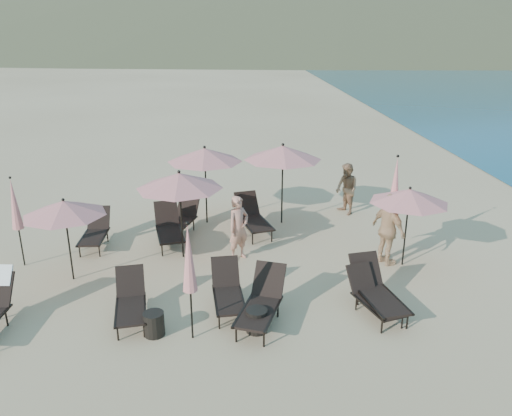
{
  "coord_description": "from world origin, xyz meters",
  "views": [
    {
      "loc": [
        -0.34,
        -9.21,
        5.56
      ],
      "look_at": [
        0.05,
        3.5,
        1.1
      ],
      "focal_mm": 35.0,
      "sensor_mm": 36.0,
      "label": 1
    }
  ],
  "objects_px": {
    "lounger_1": "(130,301)",
    "lounger_4": "(373,296)",
    "umbrella_open_2": "(409,196)",
    "side_table_1": "(257,320)",
    "lounger_3": "(262,301)",
    "umbrella_closed_0": "(189,259)",
    "lounger_9": "(253,217)",
    "beachgoer_a": "(239,228)",
    "lounger_7": "(169,227)",
    "umbrella_closed_1": "(395,187)",
    "lounger_2": "(228,291)",
    "umbrella_open_0": "(64,208)",
    "umbrella_closed_2": "(15,205)",
    "umbrella_open_4": "(283,153)",
    "umbrella_open_3": "(205,155)",
    "side_table_0": "(154,324)",
    "lounger_6": "(95,231)",
    "beachgoer_b": "(347,189)",
    "umbrella_open_1": "(179,181)",
    "lounger_8": "(181,218)",
    "beachgoer_c": "(388,230)"
  },
  "relations": [
    {
      "from": "lounger_1",
      "to": "lounger_4",
      "type": "bearing_deg",
      "value": -9.96
    },
    {
      "from": "umbrella_open_2",
      "to": "side_table_1",
      "type": "relative_size",
      "value": 4.42
    },
    {
      "from": "lounger_3",
      "to": "umbrella_closed_0",
      "type": "height_order",
      "value": "umbrella_closed_0"
    },
    {
      "from": "lounger_9",
      "to": "umbrella_open_2",
      "type": "bearing_deg",
      "value": -48.05
    },
    {
      "from": "beachgoer_a",
      "to": "lounger_7",
      "type": "bearing_deg",
      "value": 110.48
    },
    {
      "from": "umbrella_closed_0",
      "to": "umbrella_closed_1",
      "type": "height_order",
      "value": "umbrella_closed_1"
    },
    {
      "from": "lounger_4",
      "to": "lounger_7",
      "type": "distance_m",
      "value": 6.12
    },
    {
      "from": "lounger_2",
      "to": "lounger_9",
      "type": "distance_m",
      "value": 4.35
    },
    {
      "from": "umbrella_open_0",
      "to": "umbrella_closed_2",
      "type": "height_order",
      "value": "umbrella_closed_2"
    },
    {
      "from": "umbrella_closed_1",
      "to": "umbrella_closed_0",
      "type": "bearing_deg",
      "value": -143.26
    },
    {
      "from": "lounger_4",
      "to": "umbrella_open_4",
      "type": "height_order",
      "value": "umbrella_open_4"
    },
    {
      "from": "lounger_9",
      "to": "umbrella_open_3",
      "type": "xyz_separation_m",
      "value": [
        -1.4,
        0.88,
        1.66
      ]
    },
    {
      "from": "lounger_7",
      "to": "umbrella_closed_2",
      "type": "xyz_separation_m",
      "value": [
        -3.5,
        -1.31,
        1.16
      ]
    },
    {
      "from": "lounger_9",
      "to": "umbrella_open_2",
      "type": "distance_m",
      "value": 4.6
    },
    {
      "from": "lounger_9",
      "to": "umbrella_closed_0",
      "type": "height_order",
      "value": "umbrella_closed_0"
    },
    {
      "from": "side_table_0",
      "to": "lounger_4",
      "type": "bearing_deg",
      "value": 8.37
    },
    {
      "from": "umbrella_open_2",
      "to": "umbrella_closed_2",
      "type": "height_order",
      "value": "umbrella_closed_2"
    },
    {
      "from": "lounger_2",
      "to": "umbrella_closed_2",
      "type": "xyz_separation_m",
      "value": [
        -5.21,
        2.27,
        1.2
      ]
    },
    {
      "from": "umbrella_open_3",
      "to": "umbrella_open_2",
      "type": "bearing_deg",
      "value": -31.56
    },
    {
      "from": "lounger_2",
      "to": "umbrella_closed_2",
      "type": "relative_size",
      "value": 0.71
    },
    {
      "from": "side_table_0",
      "to": "side_table_1",
      "type": "bearing_deg",
      "value": 2.06
    },
    {
      "from": "umbrella_open_3",
      "to": "umbrella_closed_2",
      "type": "relative_size",
      "value": 1.04
    },
    {
      "from": "lounger_7",
      "to": "umbrella_open_2",
      "type": "distance_m",
      "value": 6.45
    },
    {
      "from": "lounger_6",
      "to": "beachgoer_b",
      "type": "relative_size",
      "value": 0.99
    },
    {
      "from": "umbrella_open_1",
      "to": "lounger_1",
      "type": "bearing_deg",
      "value": -103.82
    },
    {
      "from": "lounger_8",
      "to": "lounger_3",
      "type": "bearing_deg",
      "value": -48.91
    },
    {
      "from": "lounger_6",
      "to": "side_table_0",
      "type": "height_order",
      "value": "lounger_6"
    },
    {
      "from": "umbrella_open_4",
      "to": "side_table_0",
      "type": "height_order",
      "value": "umbrella_open_4"
    },
    {
      "from": "lounger_1",
      "to": "umbrella_closed_0",
      "type": "distance_m",
      "value": 1.95
    },
    {
      "from": "lounger_3",
      "to": "lounger_8",
      "type": "distance_m",
      "value": 5.36
    },
    {
      "from": "lounger_2",
      "to": "lounger_3",
      "type": "xyz_separation_m",
      "value": [
        0.7,
        -0.54,
        0.04
      ]
    },
    {
      "from": "lounger_1",
      "to": "beachgoer_b",
      "type": "relative_size",
      "value": 0.99
    },
    {
      "from": "umbrella_closed_0",
      "to": "beachgoer_c",
      "type": "relative_size",
      "value": 1.29
    },
    {
      "from": "lounger_7",
      "to": "lounger_8",
      "type": "height_order",
      "value": "lounger_7"
    },
    {
      "from": "lounger_1",
      "to": "lounger_3",
      "type": "xyz_separation_m",
      "value": [
        2.67,
        -0.2,
        0.05
      ]
    },
    {
      "from": "umbrella_open_1",
      "to": "umbrella_closed_1",
      "type": "bearing_deg",
      "value": -1.07
    },
    {
      "from": "umbrella_closed_1",
      "to": "umbrella_closed_2",
      "type": "bearing_deg",
      "value": -178.28
    },
    {
      "from": "lounger_3",
      "to": "lounger_2",
      "type": "bearing_deg",
      "value": 160.37
    },
    {
      "from": "lounger_3",
      "to": "lounger_7",
      "type": "relative_size",
      "value": 1.0
    },
    {
      "from": "side_table_0",
      "to": "beachgoer_c",
      "type": "xyz_separation_m",
      "value": [
        5.39,
        3.03,
        0.69
      ]
    },
    {
      "from": "lounger_8",
      "to": "side_table_1",
      "type": "distance_m",
      "value": 5.62
    },
    {
      "from": "lounger_7",
      "to": "umbrella_open_2",
      "type": "height_order",
      "value": "umbrella_open_2"
    },
    {
      "from": "lounger_7",
      "to": "side_table_1",
      "type": "bearing_deg",
      "value": -76.05
    },
    {
      "from": "lounger_3",
      "to": "beachgoer_c",
      "type": "distance_m",
      "value": 4.23
    },
    {
      "from": "umbrella_closed_0",
      "to": "side_table_1",
      "type": "xyz_separation_m",
      "value": [
        1.25,
        0.2,
        -1.44
      ]
    },
    {
      "from": "lounger_1",
      "to": "lounger_4",
      "type": "xyz_separation_m",
      "value": [
        4.99,
        0.06,
        -0.01
      ]
    },
    {
      "from": "lounger_4",
      "to": "lounger_7",
      "type": "bearing_deg",
      "value": 121.63
    },
    {
      "from": "lounger_8",
      "to": "lounger_9",
      "type": "bearing_deg",
      "value": 15.62
    },
    {
      "from": "umbrella_closed_1",
      "to": "umbrella_closed_2",
      "type": "distance_m",
      "value": 9.41
    },
    {
      "from": "lounger_3",
      "to": "umbrella_open_4",
      "type": "height_order",
      "value": "umbrella_open_4"
    }
  ]
}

